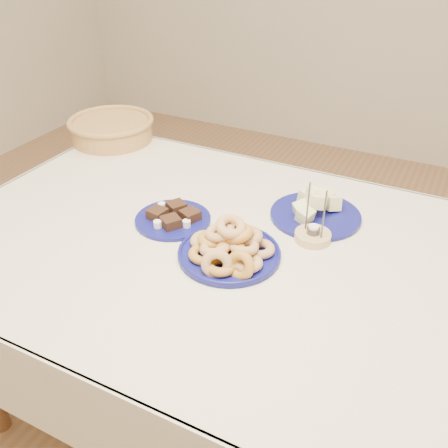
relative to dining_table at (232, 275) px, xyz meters
The scene contains 7 objects.
ground 0.64m from the dining_table, ahead, with size 5.00×5.00×0.00m, color brown.
dining_table is the anchor object (origin of this frame).
donut_platter 0.15m from the dining_table, 71.56° to the right, with size 0.34×0.34×0.13m.
melon_plate 0.33m from the dining_table, 58.43° to the left, with size 0.32×0.32×0.09m.
brownie_plate 0.25m from the dining_table, behind, with size 0.27×0.27×0.04m.
wicker_basket 0.90m from the dining_table, 149.36° to the left, with size 0.43×0.43×0.09m.
candle_holder 0.26m from the dining_table, 34.15° to the left, with size 0.14×0.14×0.17m.
Camera 1 is at (0.50, -1.02, 1.55)m, focal length 40.00 mm.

